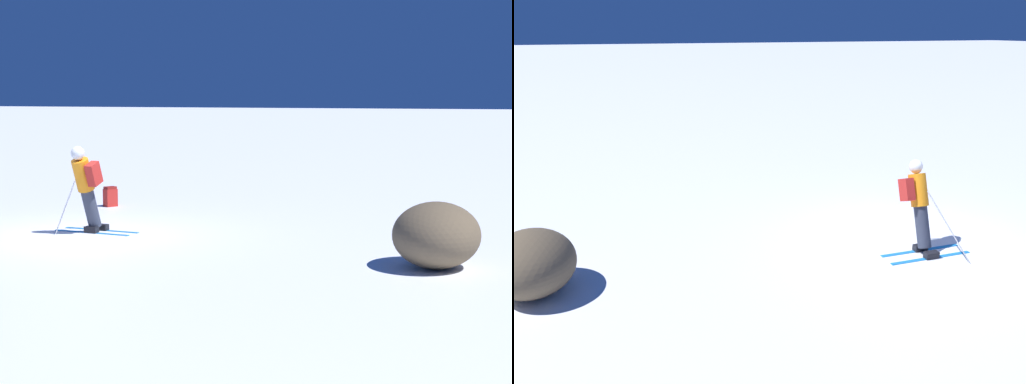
# 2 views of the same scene
# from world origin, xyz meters

# --- Properties ---
(ground_plane) EXTENTS (300.00, 300.00, 0.00)m
(ground_plane) POSITION_xyz_m (0.00, 0.00, 0.00)
(ground_plane) COLOR white
(skier) EXTENTS (1.43, 1.77, 1.82)m
(skier) POSITION_xyz_m (-0.21, 0.01, 1.00)
(skier) COLOR #1E7AC6
(skier) RESTS_ON ground
(exposed_boulder_0) EXTENTS (1.65, 1.40, 1.07)m
(exposed_boulder_0) POSITION_xyz_m (0.65, 7.04, 0.54)
(exposed_boulder_0) COLOR brown
(exposed_boulder_0) RESTS_ON ground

